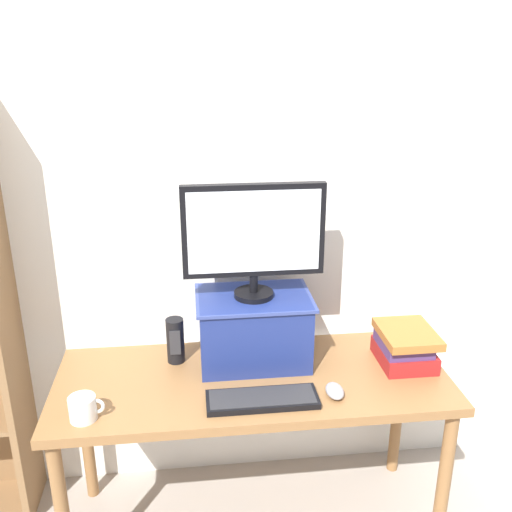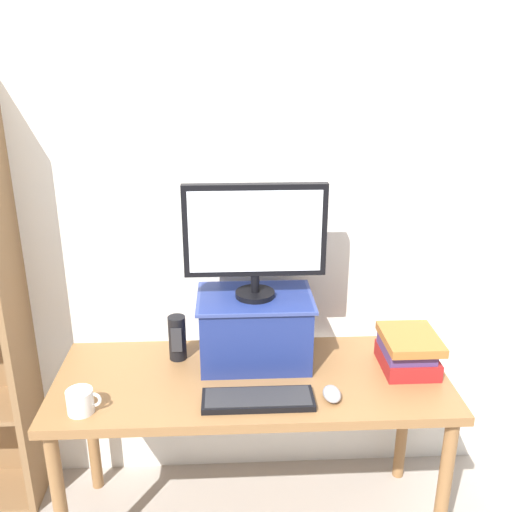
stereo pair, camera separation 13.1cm
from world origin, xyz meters
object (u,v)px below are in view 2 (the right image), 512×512
Objects in this scene: computer_monitor at (255,235)px; coffee_mug at (81,401)px; book_stack at (408,351)px; computer_mouse at (332,394)px; riser_box at (255,327)px; desk_speaker at (177,338)px; desk at (252,394)px; keyboard at (258,399)px.

computer_monitor reaches higher than coffee_mug.
computer_monitor is at bearing 170.86° from book_stack.
computer_monitor is 0.64m from computer_mouse.
coffee_mug is at bearing -152.28° from riser_box.
riser_box is 0.70m from coffee_mug.
computer_mouse is at bearing -47.40° from computer_monitor.
book_stack is at bearing -9.14° from computer_monitor.
riser_box is 0.41m from computer_mouse.
book_stack is 1.37× the size of desk_speaker.
riser_box is 1.77× the size of book_stack.
desk is 0.34m from computer_mouse.
desk is 3.33× the size of riser_box.
keyboard reaches higher than desk.
keyboard is 0.63m from book_stack.
desk is 0.26m from riser_box.
book_stack reaches higher than computer_mouse.
desk_speaker reaches higher than book_stack.
keyboard is at bearing -177.41° from computer_mouse.
computer_mouse is 0.87m from coffee_mug.
desk_speaker reaches higher than computer_mouse.
coffee_mug is at bearing -152.39° from computer_monitor.
book_stack is at bearing -7.57° from desk_speaker.
coffee_mug is (-1.20, -0.23, -0.03)m from book_stack.
computer_monitor reaches higher than desk_speaker.
riser_box reaches higher than book_stack.
book_stack is (0.59, 0.20, 0.06)m from keyboard.
desk_speaker is (-0.57, 0.31, 0.07)m from computer_mouse.
keyboard is at bearing 2.31° from coffee_mug.
desk is 5.91× the size of book_stack.
computer_mouse is at bearing 2.40° from coffee_mug.
riser_box is at bearing -4.27° from desk_speaker.
desk is 8.12× the size of desk_speaker.
desk_speaker reaches higher than coffee_mug.
keyboard is at bearing -90.79° from computer_monitor.
computer_monitor is at bearing -90.00° from riser_box.
computer_monitor is 2.90× the size of desk_speaker.
desk is 0.62m from computer_monitor.
keyboard is (-0.00, -0.30, -0.51)m from computer_monitor.
coffee_mug is at bearing -177.69° from keyboard.
riser_box reaches higher than desk.
keyboard is 2.15× the size of desk_speaker.
coffee_mug is at bearing -169.35° from book_stack.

